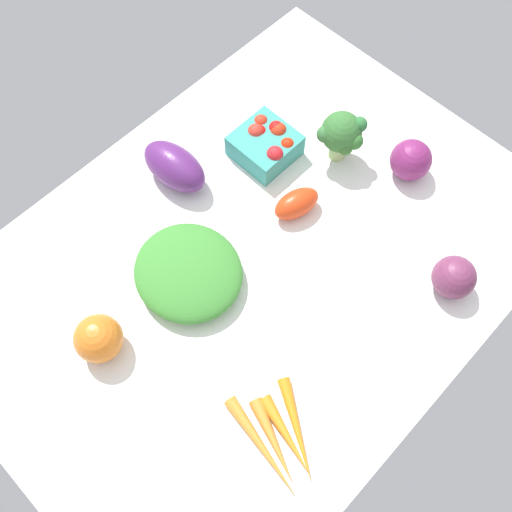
{
  "coord_description": "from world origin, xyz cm",
  "views": [
    {
      "loc": [
        -31.55,
        -30.81,
        95.74
      ],
      "look_at": [
        0.0,
        0.0,
        4.0
      ],
      "focal_mm": 40.6,
      "sensor_mm": 36.0,
      "label": 1
    }
  ],
  "objects": [
    {
      "name": "tablecloth",
      "position": [
        0.0,
        0.0,
        1.0
      ],
      "size": [
        104.0,
        76.0,
        2.0
      ],
      "primitive_type": "cube",
      "color": "white",
      "rests_on": "ground"
    },
    {
      "name": "leafy_greens_clump",
      "position": [
        -10.6,
        6.02,
        4.63
      ],
      "size": [
        19.25,
        20.47,
        5.27
      ],
      "primitive_type": "ellipsoid",
      "rotation": [
        0.0,
        0.0,
        4.66
      ],
      "color": "#3B8531",
      "rests_on": "tablecloth"
    },
    {
      "name": "red_onion_center",
      "position": [
        33.94,
        -7.46,
        5.91
      ],
      "size": [
        7.82,
        7.82,
        7.82
      ],
      "primitive_type": "sphere",
      "color": "#77225C",
      "rests_on": "tablecloth"
    },
    {
      "name": "red_onion_near_basket",
      "position": [
        20.04,
        -27.44,
        5.75
      ],
      "size": [
        7.49,
        7.49,
        7.49
      ],
      "primitive_type": "sphere",
      "color": "#6F2F51",
      "rests_on": "tablecloth"
    },
    {
      "name": "roma_tomato",
      "position": [
        12.64,
        1.97,
        4.49
      ],
      "size": [
        9.98,
        7.07,
        4.99
      ],
      "primitive_type": "ellipsoid",
      "rotation": [
        0.0,
        0.0,
        6.03
      ],
      "color": "red",
      "rests_on": "tablecloth"
    },
    {
      "name": "carrot_bunch",
      "position": [
        -19.57,
        -24.09,
        3.1
      ],
      "size": [
        13.48,
        18.44,
        2.28
      ],
      "color": "orange",
      "rests_on": "tablecloth"
    },
    {
      "name": "berry_basket",
      "position": [
        18.22,
        15.07,
        5.07
      ],
      "size": [
        10.94,
        10.94,
        6.52
      ],
      "color": "teal",
      "rests_on": "tablecloth"
    },
    {
      "name": "heirloom_tomato_orange",
      "position": [
        -29.01,
        7.2,
        6.01
      ],
      "size": [
        8.01,
        8.01,
        8.01
      ],
      "primitive_type": "sphere",
      "color": "orange",
      "rests_on": "tablecloth"
    },
    {
      "name": "eggplant",
      "position": [
        1.99,
        23.22,
        5.83
      ],
      "size": [
        8.81,
        14.36,
        7.66
      ],
      "primitive_type": "ellipsoid",
      "rotation": [
        0.0,
        0.0,
        4.8
      ],
      "color": "#5A256B",
      "rests_on": "tablecloth"
    },
    {
      "name": "broccoli_head",
      "position": [
        27.39,
        4.5,
        8.91
      ],
      "size": [
        8.06,
        8.59,
        11.09
      ],
      "color": "#A4BD78",
      "rests_on": "tablecloth"
    }
  ]
}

